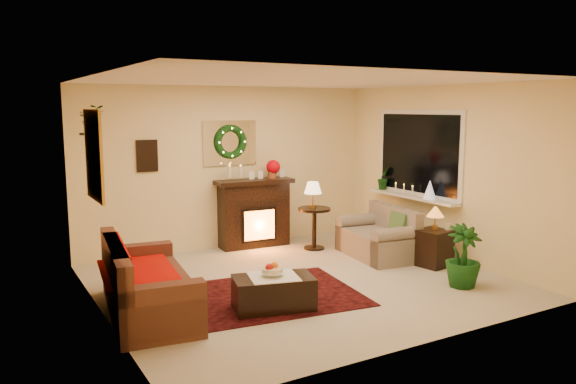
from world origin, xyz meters
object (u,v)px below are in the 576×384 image
side_table_round (314,229)px  end_table_square (433,248)px  coffee_table (274,291)px  sofa (149,276)px  loveseat (377,230)px  fireplace (254,213)px

side_table_round → end_table_square: size_ratio=1.28×
end_table_square → coffee_table: (-2.83, -0.40, -0.06)m
sofa → side_table_round: 3.47m
end_table_square → side_table_round: bearing=119.9°
loveseat → side_table_round: bearing=130.8°
sofa → end_table_square: (4.09, -0.18, -0.16)m
coffee_table → fireplace: bearing=82.7°
sofa → fireplace: fireplace is taller
side_table_round → coffee_table: 2.80m
sofa → fireplace: (2.36, 2.15, 0.12)m
loveseat → fireplace: bearing=138.6°
end_table_square → coffee_table: 2.86m
fireplace → coffee_table: size_ratio=1.27×
fireplace → end_table_square: bearing=-50.2°
side_table_round → end_table_square: bearing=-60.1°
loveseat → side_table_round: (-0.58, 0.88, -0.09)m
loveseat → coffee_table: 2.74m
loveseat → end_table_square: bearing=-57.0°
loveseat → side_table_round: size_ratio=1.94×
sofa → coffee_table: 1.40m
sofa → fireplace: bearing=49.5°
fireplace → end_table_square: 2.91m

